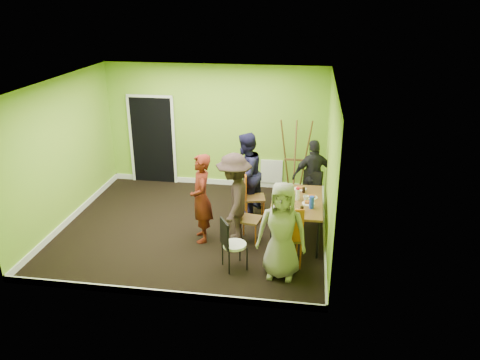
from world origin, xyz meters
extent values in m
plane|color=black|center=(0.00, 0.00, 0.00)|extent=(5.00, 5.00, 0.00)
cube|color=#90C332|center=(0.00, 2.25, 1.40)|extent=(5.00, 0.04, 2.80)
cube|color=#90C332|center=(0.00, -2.25, 1.40)|extent=(5.00, 0.04, 2.80)
cube|color=#90C332|center=(-2.50, 0.00, 1.40)|extent=(0.04, 4.50, 2.80)
cube|color=#90C332|center=(2.50, 0.00, 1.40)|extent=(0.04, 4.50, 2.80)
cube|color=white|center=(0.00, 0.00, 2.80)|extent=(5.00, 4.50, 0.04)
cube|color=black|center=(-1.50, 2.22, 1.02)|extent=(1.00, 0.05, 2.04)
cube|color=white|center=(1.30, 2.22, 0.40)|extent=(0.50, 0.04, 0.55)
cylinder|color=black|center=(1.57, -0.78, 0.35)|extent=(0.04, 0.04, 0.71)
cylinder|color=black|center=(2.35, -0.78, 0.35)|extent=(0.04, 0.04, 0.71)
cylinder|color=black|center=(1.57, 0.60, 0.35)|extent=(0.04, 0.04, 0.71)
cylinder|color=black|center=(2.35, 0.60, 0.35)|extent=(0.04, 0.04, 0.71)
cube|color=brown|center=(1.96, -0.09, 0.73)|extent=(0.90, 1.50, 0.04)
cylinder|color=#C45812|center=(0.91, 0.72, 0.22)|extent=(0.03, 0.03, 0.44)
cylinder|color=#C45812|center=(0.98, 0.40, 0.22)|extent=(0.03, 0.03, 0.44)
cylinder|color=#C45812|center=(1.24, 0.79, 0.22)|extent=(0.03, 0.03, 0.44)
cylinder|color=#C45812|center=(1.30, 0.46, 0.22)|extent=(0.03, 0.03, 0.44)
cube|color=brown|center=(1.11, 0.59, 0.44)|extent=(0.47, 0.47, 0.04)
cube|color=#C45812|center=(0.92, 0.56, 0.71)|extent=(0.10, 0.37, 0.49)
cylinder|color=#C45812|center=(1.00, -0.15, 0.22)|extent=(0.02, 0.02, 0.43)
cylinder|color=#C45812|center=(0.94, -0.47, 0.22)|extent=(0.02, 0.02, 0.43)
cylinder|color=#C45812|center=(1.32, -0.20, 0.22)|extent=(0.02, 0.02, 0.43)
cylinder|color=#C45812|center=(1.26, -0.53, 0.22)|extent=(0.02, 0.02, 0.43)
cube|color=brown|center=(1.13, -0.34, 0.43)|extent=(0.44, 0.44, 0.04)
cube|color=#C45812|center=(0.95, -0.31, 0.69)|extent=(0.09, 0.36, 0.48)
cylinder|color=#C45812|center=(2.36, 0.97, 0.20)|extent=(0.02, 0.02, 0.40)
cylinder|color=#C45812|center=(2.07, 1.06, 0.20)|extent=(0.02, 0.02, 0.40)
cylinder|color=#C45812|center=(2.28, 0.68, 0.20)|extent=(0.02, 0.02, 0.40)
cylinder|color=#C45812|center=(1.99, 0.77, 0.20)|extent=(0.02, 0.02, 0.40)
cube|color=brown|center=(2.18, 0.87, 0.40)|extent=(0.44, 0.44, 0.04)
cube|color=#C45812|center=(2.22, 1.03, 0.64)|extent=(0.33, 0.12, 0.44)
cylinder|color=#C45812|center=(1.70, -1.23, 0.25)|extent=(0.03, 0.03, 0.51)
cylinder|color=#C45812|center=(2.07, -1.16, 0.25)|extent=(0.03, 0.03, 0.51)
cylinder|color=#C45812|center=(1.63, -0.85, 0.25)|extent=(0.03, 0.03, 0.51)
cylinder|color=#C45812|center=(2.00, -0.78, 0.25)|extent=(0.03, 0.03, 0.51)
cube|color=brown|center=(1.85, -1.01, 0.51)|extent=(0.52, 0.52, 0.04)
cube|color=#C45812|center=(1.89, -1.22, 0.81)|extent=(0.43, 0.11, 0.56)
cylinder|color=black|center=(0.79, -1.21, 0.21)|extent=(0.02, 0.02, 0.41)
cylinder|color=black|center=(0.95, -1.48, 0.21)|extent=(0.02, 0.02, 0.41)
cylinder|color=black|center=(1.06, -1.06, 0.21)|extent=(0.02, 0.02, 0.41)
cylinder|color=black|center=(1.22, -1.32, 0.21)|extent=(0.02, 0.02, 0.41)
cylinder|color=white|center=(1.01, -1.27, 0.42)|extent=(0.38, 0.38, 0.05)
cube|color=black|center=(0.86, -1.36, 0.66)|extent=(0.20, 0.31, 0.46)
cylinder|color=brown|center=(1.61, 1.97, 0.87)|extent=(0.25, 0.41, 1.74)
cylinder|color=brown|center=(2.06, 1.97, 0.87)|extent=(0.25, 0.41, 1.74)
cylinder|color=brown|center=(1.83, 1.72, 0.87)|extent=(0.04, 0.40, 1.70)
cube|color=brown|center=(1.83, 1.92, 0.82)|extent=(0.47, 0.04, 0.04)
cylinder|color=white|center=(1.64, 0.37, 0.76)|extent=(0.21, 0.21, 0.01)
cylinder|color=white|center=(1.65, -0.47, 0.76)|extent=(0.25, 0.25, 0.01)
cylinder|color=white|center=(2.00, 0.44, 0.76)|extent=(0.23, 0.23, 0.01)
cylinder|color=white|center=(1.96, -0.60, 0.76)|extent=(0.26, 0.26, 0.01)
cylinder|color=white|center=(2.21, 0.07, 0.76)|extent=(0.22, 0.22, 0.01)
cylinder|color=white|center=(2.16, -0.21, 0.76)|extent=(0.22, 0.22, 0.01)
cylinder|color=white|center=(1.96, -0.07, 0.85)|extent=(0.07, 0.07, 0.21)
cylinder|color=#1A3CC3|center=(2.21, -0.38, 0.86)|extent=(0.08, 0.08, 0.22)
cylinder|color=#C45812|center=(1.88, 0.04, 0.79)|extent=(0.04, 0.04, 0.09)
cylinder|color=black|center=(1.74, 0.08, 0.79)|extent=(0.07, 0.07, 0.09)
cylinder|color=black|center=(2.06, 0.29, 0.80)|extent=(0.06, 0.06, 0.10)
cylinder|color=black|center=(2.05, -0.55, 0.80)|extent=(0.06, 0.06, 0.10)
imported|color=white|center=(1.78, -0.26, 0.80)|extent=(0.14, 0.14, 0.11)
imported|color=white|center=(2.11, -0.09, 0.80)|extent=(0.11, 0.11, 0.10)
imported|color=#56180E|center=(0.27, -0.41, 0.82)|extent=(0.56, 0.69, 1.64)
imported|color=#171637|center=(0.89, 0.85, 0.84)|extent=(0.90, 1.00, 1.68)
imported|color=#302120|center=(0.86, -0.39, 0.84)|extent=(0.66, 1.11, 1.67)
imported|color=black|center=(2.24, 1.16, 0.76)|extent=(0.96, 0.63, 1.51)
imported|color=gray|center=(1.77, -1.38, 0.80)|extent=(0.81, 0.55, 1.59)
camera|label=1|loc=(2.09, -7.82, 4.22)|focal=35.00mm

